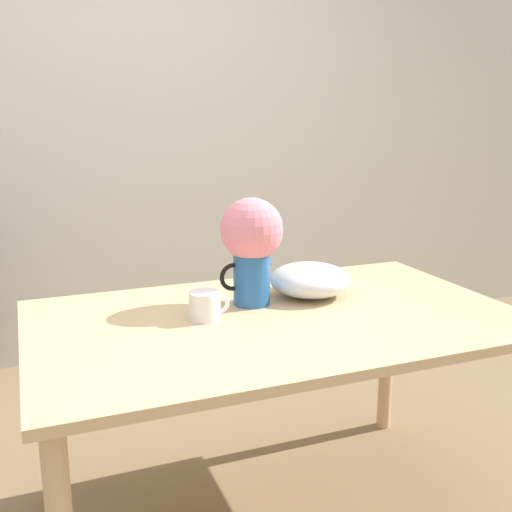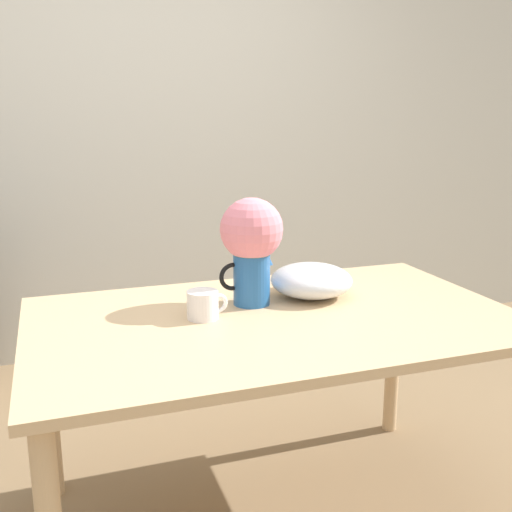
% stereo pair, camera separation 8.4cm
% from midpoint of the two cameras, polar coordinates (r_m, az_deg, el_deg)
% --- Properties ---
extents(wall_back, '(8.00, 0.05, 2.60)m').
position_cam_midpoint_polar(wall_back, '(3.48, -13.33, 11.68)').
color(wall_back, silver).
rests_on(wall_back, ground_plane).
extents(table, '(1.55, 0.94, 0.75)m').
position_cam_midpoint_polar(table, '(1.96, 0.70, -8.07)').
color(table, tan).
rests_on(table, ground_plane).
extents(flower_vase, '(0.22, 0.21, 0.36)m').
position_cam_midpoint_polar(flower_vase, '(1.99, -1.64, 1.43)').
color(flower_vase, '#235B9E').
rests_on(flower_vase, table).
extents(coffee_mug, '(0.13, 0.10, 0.09)m').
position_cam_midpoint_polar(coffee_mug, '(1.89, -6.10, -4.70)').
color(coffee_mug, white).
rests_on(coffee_mug, table).
extents(white_bowl, '(0.29, 0.29, 0.11)m').
position_cam_midpoint_polar(white_bowl, '(2.13, 4.04, -2.27)').
color(white_bowl, silver).
rests_on(white_bowl, table).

